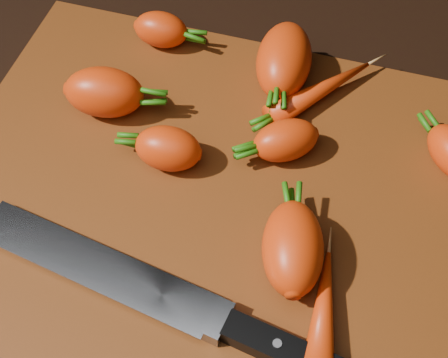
# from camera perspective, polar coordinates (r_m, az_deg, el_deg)

# --- Properties ---
(ground) EXTENTS (2.00, 2.00, 0.01)m
(ground) POSITION_cam_1_polar(r_m,az_deg,el_deg) (0.56, -0.29, -2.85)
(ground) COLOR black
(cutting_board) EXTENTS (0.50, 0.40, 0.01)m
(cutting_board) POSITION_cam_1_polar(r_m,az_deg,el_deg) (0.55, -0.29, -2.25)
(cutting_board) COLOR brown
(cutting_board) RESTS_ON ground
(carrot_0) EXTENTS (0.08, 0.06, 0.05)m
(carrot_0) POSITION_cam_1_polar(r_m,az_deg,el_deg) (0.60, -10.90, 7.79)
(carrot_0) COLOR #EC3E0E
(carrot_0) RESTS_ON cutting_board
(carrot_1) EXTENTS (0.06, 0.04, 0.04)m
(carrot_1) POSITION_cam_1_polar(r_m,az_deg,el_deg) (0.55, -5.14, 2.79)
(carrot_1) COLOR #EC3E0E
(carrot_1) RESTS_ON cutting_board
(carrot_2) EXTENTS (0.06, 0.10, 0.05)m
(carrot_2) POSITION_cam_1_polar(r_m,az_deg,el_deg) (0.62, 5.51, 10.76)
(carrot_2) COLOR #EC3E0E
(carrot_2) RESTS_ON cutting_board
(carrot_3) EXTENTS (0.07, 0.09, 0.05)m
(carrot_3) POSITION_cam_1_polar(r_m,az_deg,el_deg) (0.49, 6.31, -6.30)
(carrot_3) COLOR #EC3E0E
(carrot_3) RESTS_ON cutting_board
(carrot_4) EXTENTS (0.07, 0.07, 0.04)m
(carrot_4) POSITION_cam_1_polar(r_m,az_deg,el_deg) (0.56, 5.66, 3.54)
(carrot_4) COLOR #EC3E0E
(carrot_4) RESTS_ON cutting_board
(carrot_5) EXTENTS (0.06, 0.04, 0.04)m
(carrot_5) POSITION_cam_1_polar(r_m,az_deg,el_deg) (0.66, -5.79, 13.44)
(carrot_5) COLOR #EC3E0E
(carrot_5) RESTS_ON cutting_board
(carrot_7) EXTENTS (0.10, 0.11, 0.03)m
(carrot_7) POSITION_cam_1_polar(r_m,az_deg,el_deg) (0.61, 8.82, 8.02)
(carrot_7) COLOR #EC3E0E
(carrot_7) RESTS_ON cutting_board
(carrot_8) EXTENTS (0.03, 0.09, 0.02)m
(carrot_8) POSITION_cam_1_polar(r_m,az_deg,el_deg) (0.49, 9.09, -11.45)
(carrot_8) COLOR #EC3E0E
(carrot_8) RESTS_ON cutting_board
(knife) EXTENTS (0.34, 0.08, 0.02)m
(knife) POSITION_cam_1_polar(r_m,az_deg,el_deg) (0.51, -9.78, -8.70)
(knife) COLOR gray
(knife) RESTS_ON cutting_board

